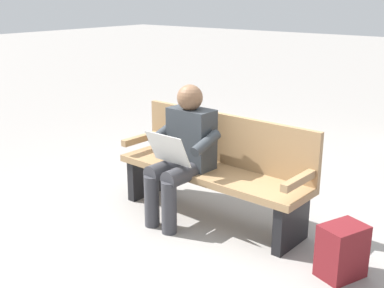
# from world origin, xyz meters

# --- Properties ---
(ground_plane) EXTENTS (40.00, 40.00, 0.00)m
(ground_plane) POSITION_xyz_m (0.00, 0.00, 0.00)
(ground_plane) COLOR gray
(bench_near) EXTENTS (1.82, 0.55, 0.90)m
(bench_near) POSITION_xyz_m (-0.00, -0.07, 0.46)
(bench_near) COLOR #9E7A51
(bench_near) RESTS_ON ground
(person_seated) EXTENTS (0.58, 0.58, 1.18)m
(person_seated) POSITION_xyz_m (0.19, 0.16, 0.63)
(person_seated) COLOR #33383D
(person_seated) RESTS_ON ground
(backpack) EXTENTS (0.34, 0.37, 0.39)m
(backpack) POSITION_xyz_m (-1.27, 0.20, 0.19)
(backpack) COLOR maroon
(backpack) RESTS_ON ground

